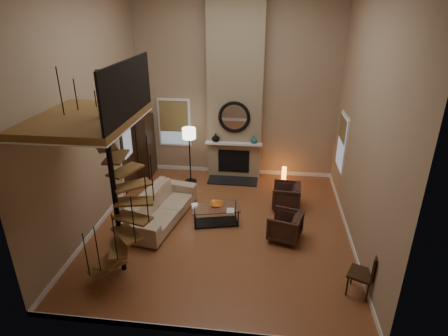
# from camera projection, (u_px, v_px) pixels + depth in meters

# --- Properties ---
(ground) EXTENTS (6.00, 6.50, 0.01)m
(ground) POSITION_uv_depth(u_px,v_px,m) (222.00, 227.00, 9.17)
(ground) COLOR #A66035
(ground) RESTS_ON ground
(back_wall) EXTENTS (6.00, 0.02, 5.50)m
(back_wall) POSITION_uv_depth(u_px,v_px,m) (236.00, 87.00, 11.01)
(back_wall) COLOR #A08667
(back_wall) RESTS_ON ground
(front_wall) EXTENTS (6.00, 0.02, 5.50)m
(front_wall) POSITION_uv_depth(u_px,v_px,m) (191.00, 185.00, 5.11)
(front_wall) COLOR #A08667
(front_wall) RESTS_ON ground
(left_wall) EXTENTS (0.02, 6.50, 5.50)m
(left_wall) POSITION_uv_depth(u_px,v_px,m) (89.00, 113.00, 8.39)
(left_wall) COLOR #A08667
(left_wall) RESTS_ON ground
(right_wall) EXTENTS (0.02, 6.50, 5.50)m
(right_wall) POSITION_uv_depth(u_px,v_px,m) (366.00, 123.00, 7.72)
(right_wall) COLOR #A08667
(right_wall) RESTS_ON ground
(baseboard_back) EXTENTS (6.00, 0.02, 0.12)m
(baseboard_back) POSITION_uv_depth(u_px,v_px,m) (235.00, 171.00, 12.09)
(baseboard_back) COLOR white
(baseboard_back) RESTS_ON ground
(baseboard_front) EXTENTS (6.00, 0.02, 0.12)m
(baseboard_front) POSITION_uv_depth(u_px,v_px,m) (197.00, 331.00, 6.21)
(baseboard_front) COLOR white
(baseboard_front) RESTS_ON ground
(baseboard_left) EXTENTS (0.02, 6.50, 0.12)m
(baseboard_left) POSITION_uv_depth(u_px,v_px,m) (105.00, 217.00, 9.48)
(baseboard_left) COLOR white
(baseboard_left) RESTS_ON ground
(baseboard_right) EXTENTS (0.02, 6.50, 0.12)m
(baseboard_right) POSITION_uv_depth(u_px,v_px,m) (348.00, 233.00, 8.81)
(baseboard_right) COLOR white
(baseboard_right) RESTS_ON ground
(chimney_breast) EXTENTS (1.60, 0.38, 5.50)m
(chimney_breast) POSITION_uv_depth(u_px,v_px,m) (235.00, 88.00, 10.83)
(chimney_breast) COLOR #8F7C5D
(chimney_breast) RESTS_ON ground
(hearth) EXTENTS (1.50, 0.60, 0.04)m
(hearth) POSITION_uv_depth(u_px,v_px,m) (233.00, 181.00, 11.50)
(hearth) COLOR black
(hearth) RESTS_ON ground
(firebox) EXTENTS (0.95, 0.02, 0.72)m
(firebox) POSITION_uv_depth(u_px,v_px,m) (234.00, 161.00, 11.54)
(firebox) COLOR black
(firebox) RESTS_ON chimney_breast
(mantel) EXTENTS (1.70, 0.18, 0.06)m
(mantel) POSITION_uv_depth(u_px,v_px,m) (234.00, 144.00, 11.23)
(mantel) COLOR white
(mantel) RESTS_ON chimney_breast
(mirror_frame) EXTENTS (0.94, 0.10, 0.94)m
(mirror_frame) POSITION_uv_depth(u_px,v_px,m) (234.00, 117.00, 10.96)
(mirror_frame) COLOR black
(mirror_frame) RESTS_ON chimney_breast
(mirror_disc) EXTENTS (0.80, 0.01, 0.80)m
(mirror_disc) POSITION_uv_depth(u_px,v_px,m) (234.00, 117.00, 10.97)
(mirror_disc) COLOR white
(mirror_disc) RESTS_ON chimney_breast
(vase_left) EXTENTS (0.24, 0.24, 0.25)m
(vase_left) POSITION_uv_depth(u_px,v_px,m) (216.00, 138.00, 11.26)
(vase_left) COLOR black
(vase_left) RESTS_ON mantel
(vase_right) EXTENTS (0.20, 0.20, 0.21)m
(vase_right) POSITION_uv_depth(u_px,v_px,m) (254.00, 140.00, 11.14)
(vase_right) COLOR #19545A
(vase_right) RESTS_ON mantel
(window_back) EXTENTS (1.02, 0.06, 1.52)m
(window_back) POSITION_uv_depth(u_px,v_px,m) (174.00, 122.00, 11.65)
(window_back) COLOR white
(window_back) RESTS_ON back_wall
(window_right) EXTENTS (0.06, 1.02, 1.52)m
(window_right) POSITION_uv_depth(u_px,v_px,m) (342.00, 142.00, 10.00)
(window_right) COLOR white
(window_right) RESTS_ON right_wall
(entry_door) EXTENTS (0.10, 1.05, 2.16)m
(entry_door) POSITION_uv_depth(u_px,v_px,m) (127.00, 154.00, 10.71)
(entry_door) COLOR white
(entry_door) RESTS_ON ground
(loft) EXTENTS (1.70, 2.20, 1.09)m
(loft) POSITION_uv_depth(u_px,v_px,m) (90.00, 116.00, 6.46)
(loft) COLOR brown
(loft) RESTS_ON left_wall
(spiral_stair) EXTENTS (1.47, 1.47, 4.06)m
(spiral_stair) POSITION_uv_depth(u_px,v_px,m) (115.00, 192.00, 7.02)
(spiral_stair) COLOR black
(spiral_stair) RESTS_ON ground
(hutch) EXTENTS (0.40, 0.85, 1.90)m
(hutch) POSITION_uv_depth(u_px,v_px,m) (145.00, 146.00, 11.60)
(hutch) COLOR #321E10
(hutch) RESTS_ON ground
(sofa) EXTENTS (1.38, 2.59, 0.72)m
(sofa) POSITION_uv_depth(u_px,v_px,m) (161.00, 206.00, 9.32)
(sofa) COLOR tan
(sofa) RESTS_ON ground
(armchair_near) EXTENTS (0.77, 0.75, 0.66)m
(armchair_near) POSITION_uv_depth(u_px,v_px,m) (289.00, 196.00, 9.87)
(armchair_near) COLOR #3B221B
(armchair_near) RESTS_ON ground
(armchair_far) EXTENTS (0.88, 0.86, 0.65)m
(armchair_far) POSITION_uv_depth(u_px,v_px,m) (288.00, 227.00, 8.54)
(armchair_far) COLOR #3B221B
(armchair_far) RESTS_ON ground
(coffee_table) EXTENTS (1.27, 0.84, 0.44)m
(coffee_table) POSITION_uv_depth(u_px,v_px,m) (216.00, 213.00, 9.22)
(coffee_table) COLOR silver
(coffee_table) RESTS_ON ground
(bowl) EXTENTS (0.35, 0.35, 0.09)m
(bowl) POSITION_uv_depth(u_px,v_px,m) (216.00, 204.00, 9.18)
(bowl) COLOR orange
(bowl) RESTS_ON coffee_table
(book) EXTENTS (0.20, 0.26, 0.02)m
(book) POSITION_uv_depth(u_px,v_px,m) (230.00, 211.00, 8.98)
(book) COLOR gray
(book) RESTS_ON coffee_table
(floor_lamp) EXTENTS (0.39, 0.39, 1.71)m
(floor_lamp) POSITION_uv_depth(u_px,v_px,m) (189.00, 138.00, 10.92)
(floor_lamp) COLOR black
(floor_lamp) RESTS_ON ground
(accent_lamp) EXTENTS (0.14, 0.14, 0.49)m
(accent_lamp) POSITION_uv_depth(u_px,v_px,m) (284.00, 175.00, 11.35)
(accent_lamp) COLOR orange
(accent_lamp) RESTS_ON ground
(side_chair) EXTENTS (0.58, 0.58, 0.96)m
(side_chair) POSITION_uv_depth(u_px,v_px,m) (367.00, 272.00, 6.85)
(side_chair) COLOR #321E10
(side_chair) RESTS_ON ground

